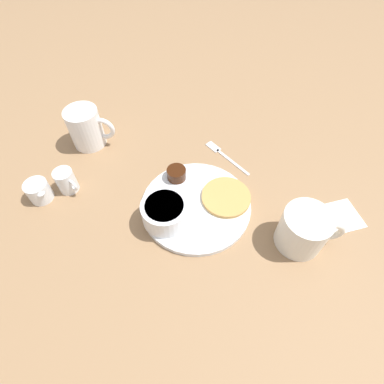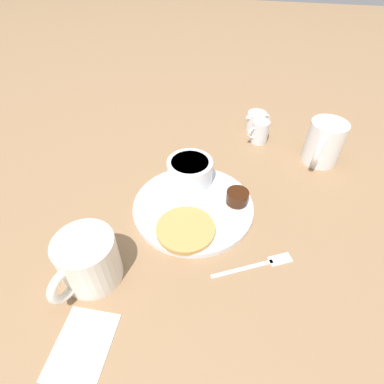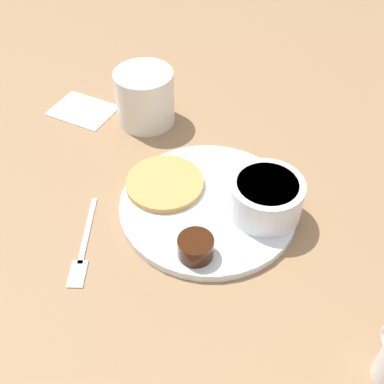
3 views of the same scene
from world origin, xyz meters
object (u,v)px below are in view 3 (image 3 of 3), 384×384
(bowl, at_px, (266,196))
(coffee_mug, at_px, (144,97))
(plate, at_px, (208,205))
(fork, at_px, (83,250))

(bowl, height_order, coffee_mug, coffee_mug)
(plate, distance_m, fork, 0.18)
(plate, xyz_separation_m, bowl, (-0.07, -0.02, 0.03))
(fork, bearing_deg, bowl, -137.13)
(bowl, distance_m, fork, 0.25)
(coffee_mug, height_order, fork, coffee_mug)
(coffee_mug, bearing_deg, plate, 144.86)
(plate, bearing_deg, coffee_mug, -35.14)
(coffee_mug, bearing_deg, fork, 106.39)
(bowl, height_order, fork, bowl)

